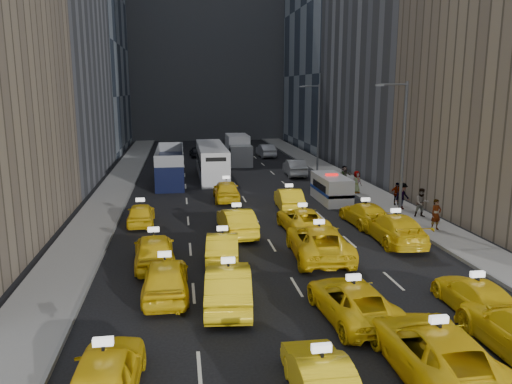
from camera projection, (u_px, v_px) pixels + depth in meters
ground at (308, 306)px, 19.98m from camera, size 160.00×160.00×0.00m
sidewalk_west at (115, 190)px, 42.60m from camera, size 3.00×90.00×0.15m
sidewalk_east at (351, 183)px, 45.71m from camera, size 3.00×90.00×0.15m
curb_west at (132, 189)px, 42.81m from camera, size 0.15×90.00×0.18m
curb_east at (335, 183)px, 45.50m from camera, size 0.15×90.00×0.18m
building_backdrop at (205, 21)px, 85.60m from camera, size 30.00×12.00×40.00m
streetlight_near at (402, 146)px, 31.95m from camera, size 2.15×0.22×9.00m
streetlight_far at (317, 125)px, 51.31m from camera, size 2.15×0.22×9.00m
taxi_0 at (105, 375)px, 13.73m from camera, size 2.05×4.73×1.59m
taxi_1 at (321, 379)px, 13.74m from camera, size 1.54×4.28×1.41m
taxi_2 at (436, 351)px, 14.99m from camera, size 2.73×5.81×1.61m
taxi_4 at (165, 278)px, 20.78m from camera, size 1.95×4.77×1.62m
taxi_5 at (228, 285)px, 19.92m from camera, size 2.23×5.20×1.67m
taxi_6 at (353, 300)px, 18.80m from camera, size 2.73×5.26×1.42m
taxi_7 at (475, 296)px, 19.30m from camera, size 2.07×4.69×1.34m
taxi_8 at (154, 250)px, 24.34m from camera, size 2.24×4.92×1.64m
taxi_9 at (223, 247)px, 25.14m from camera, size 1.99×4.59×1.47m
taxi_10 at (319, 242)px, 25.63m from camera, size 3.18×6.19×1.67m
taxi_11 at (395, 228)px, 28.09m from camera, size 2.58×5.77×1.64m
taxi_12 at (141, 214)px, 31.81m from camera, size 1.75×4.17×1.41m
taxi_13 at (237, 222)px, 29.58m from camera, size 2.09×5.01×1.61m
taxi_14 at (302, 220)px, 30.40m from camera, size 2.57×5.20×1.42m
taxi_15 at (365, 214)px, 31.75m from camera, size 2.25×5.05×1.44m
taxi_16 at (226, 190)px, 38.59m from camera, size 2.02×4.81×1.63m
taxi_17 at (289, 199)px, 35.87m from camera, size 1.90×4.75×1.54m
nypd_van at (331, 189)px, 38.31m from camera, size 2.33×5.21×2.18m
double_decker at (170, 166)px, 46.30m from camera, size 3.08×10.83×3.11m
city_bus at (212, 161)px, 48.86m from camera, size 3.16×12.27×3.14m
box_truck at (238, 150)px, 57.87m from camera, size 3.24×7.37×3.26m
misc_car_0 at (295, 168)px, 49.76m from camera, size 1.96×5.04×1.64m
misc_car_1 at (165, 157)px, 58.07m from camera, size 2.33×4.97×1.37m
misc_car_2 at (236, 148)px, 66.25m from camera, size 2.26×5.46×1.58m
misc_car_3 at (197, 152)px, 63.53m from camera, size 1.93×4.07×1.35m
misc_car_4 at (266, 150)px, 63.49m from camera, size 1.97×5.06×1.64m
pedestrian_0 at (436, 214)px, 30.09m from camera, size 0.76×0.57×1.89m
pedestrian_1 at (422, 203)px, 33.09m from camera, size 1.02×0.68×1.93m
pedestrian_2 at (402, 196)px, 35.21m from camera, size 1.33×0.90×1.90m
pedestrian_3 at (397, 194)px, 36.60m from camera, size 1.05×0.64×1.67m
pedestrian_4 at (357, 182)px, 40.78m from camera, size 1.00×0.77×1.82m
pedestrian_5 at (344, 176)px, 43.81m from camera, size 1.72×0.98×1.78m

